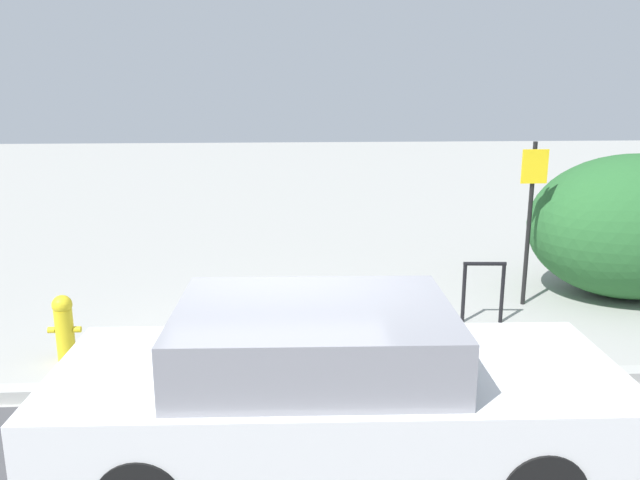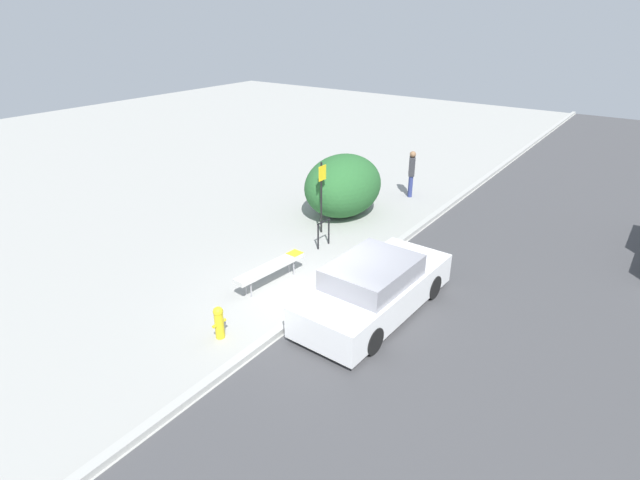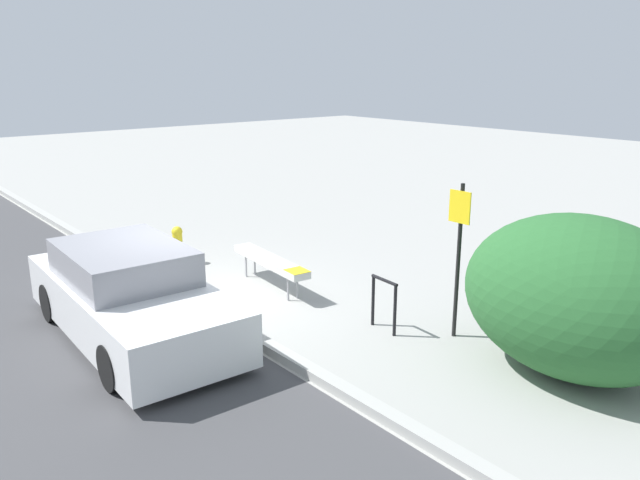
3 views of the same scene
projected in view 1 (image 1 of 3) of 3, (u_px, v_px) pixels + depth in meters
ground_plane at (278, 392)px, 6.32m from camera, size 60.00×60.00×0.00m
curb at (278, 386)px, 6.30m from camera, size 60.00×0.20×0.13m
bench at (278, 296)px, 7.70m from camera, size 2.20×0.53×0.57m
bike_rack at (483, 286)px, 8.08m from camera, size 0.55×0.09×0.83m
sign_post at (531, 209)px, 8.55m from camera, size 0.36×0.08×2.30m
fire_hydrant at (64, 326)px, 6.98m from camera, size 0.36×0.22×0.77m
shrub_hedge at (634, 226)px, 9.03m from camera, size 3.05×2.38×2.10m
parked_car_near at (332, 393)px, 4.97m from camera, size 4.50×1.89×1.36m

